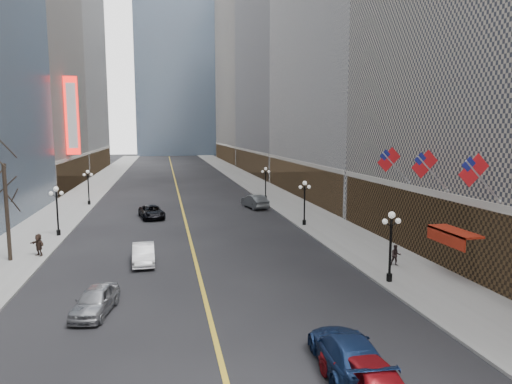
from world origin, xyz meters
name	(u,v)px	position (x,y,z in m)	size (l,w,h in m)	color
sidewalk_east	(274,195)	(14.00, 70.00, 0.07)	(6.00, 230.00, 0.15)	gray
sidewalk_west	(77,201)	(-14.00, 70.00, 0.07)	(6.00, 230.00, 0.15)	gray
lane_line	(177,190)	(0.00, 80.00, 0.01)	(0.25, 200.00, 0.02)	gold
bldg_east_c	(305,66)	(29.88, 106.00, 24.18)	(26.60, 40.60, 48.80)	gray
bldg_east_d	(264,62)	(29.90, 149.00, 31.17)	(26.60, 46.60, 62.80)	gray
bldg_west_d	(36,14)	(-29.92, 121.00, 36.17)	(26.60, 38.60, 72.80)	beige
streetlamp_east_1	(391,239)	(11.80, 30.00, 2.90)	(1.26, 0.44, 4.52)	black
streetlamp_east_2	(305,198)	(11.80, 48.00, 2.90)	(1.26, 0.44, 4.52)	black
streetlamp_east_3	(266,180)	(11.80, 66.00, 2.90)	(1.26, 0.44, 4.52)	black
streetlamp_west_2	(57,206)	(-11.80, 48.00, 2.90)	(1.26, 0.44, 4.52)	black
streetlamp_west_3	(88,184)	(-11.80, 66.00, 2.90)	(1.26, 0.44, 4.52)	black
flag_3	(476,173)	(15.31, 27.00, 7.29)	(2.87, 0.12, 2.87)	#B2B2B7
flag_4	(427,167)	(15.31, 32.00, 7.29)	(2.87, 0.12, 2.87)	#B2B2B7
flag_5	(391,162)	(15.31, 37.00, 7.29)	(2.87, 0.12, 2.87)	#B2B2B7
awning_c	(452,233)	(16.11, 30.00, 3.08)	(1.40, 4.00, 0.93)	maroon
theatre_marquee	(72,116)	(-15.88, 80.00, 12.00)	(2.00, 0.55, 12.00)	red
tree_west_far	(4,179)	(-13.50, 40.00, 6.24)	(3.60, 3.60, 7.92)	#2D231C
car_nb_near	(95,300)	(-5.91, 28.64, 0.72)	(1.71, 4.26, 1.45)	#999BA0
car_nb_mid	(143,254)	(-3.78, 37.62, 0.73)	(1.54, 4.42, 1.46)	silver
car_nb_far	(152,212)	(-3.59, 55.46, 0.71)	(2.36, 5.12, 1.42)	black
car_sb_near	(348,353)	(4.92, 20.39, 0.81)	(2.26, 5.55, 1.61)	navy
car_sb_mid	(364,374)	(4.87, 18.74, 0.82)	(1.93, 4.79, 1.63)	maroon
car_sb_far	(255,201)	(9.00, 59.85, 0.85)	(1.80, 5.17, 1.70)	#4F5356
ped_east_walk	(396,255)	(13.88, 33.04, 0.91)	(0.74, 0.40, 1.52)	black
ped_west_far	(39,245)	(-11.74, 40.93, 1.01)	(1.59, 0.46, 1.72)	#33241C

